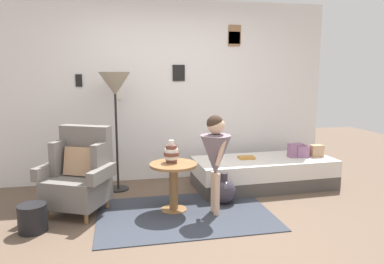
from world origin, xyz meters
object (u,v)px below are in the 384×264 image
daybed (263,173)px  demijohn_near (224,191)px  vase_striped (171,153)px  person_child (216,152)px  book_on_daybed (246,158)px  armchair (80,174)px  floor_lamp (115,88)px  magazine_basket (33,218)px  side_table (174,177)px

daybed → demijohn_near: daybed is taller
vase_striped → person_child: size_ratio=0.23×
vase_striped → book_on_daybed: vase_striped is taller
armchair → demijohn_near: 1.70m
floor_lamp → magazine_basket: 1.89m
person_child → book_on_daybed: 1.13m
book_on_daybed → magazine_basket: 2.76m
person_child → magazine_basket: (-1.90, -0.07, -0.57)m
vase_striped → floor_lamp: floor_lamp is taller
vase_striped → magazine_basket: (-1.45, -0.32, -0.52)m
armchair → vase_striped: (1.03, -0.14, 0.22)m
person_child → demijohn_near: bearing=56.6°
floor_lamp → person_child: 1.65m
vase_striped → demijohn_near: bearing=4.2°
floor_lamp → magazine_basket: floor_lamp is taller
demijohn_near → magazine_basket: (-2.09, -0.36, -0.01)m
vase_striped → book_on_daybed: 1.31m
vase_striped → magazine_basket: 1.57m
daybed → vase_striped: vase_striped is taller
vase_striped → armchair: bearing=172.4°
floor_lamp → person_child: bearing=-45.9°
armchair → person_child: person_child is taller
armchair → person_child: 1.55m
floor_lamp → magazine_basket: (-0.84, -1.16, -1.23)m
person_child → daybed: bearing=41.3°
floor_lamp → magazine_basket: bearing=-126.0°
daybed → book_on_daybed: 0.32m
vase_striped → person_child: bearing=-28.6°
armchair → person_child: (1.48, -0.38, 0.28)m
daybed → book_on_daybed: size_ratio=8.77×
demijohn_near → magazine_basket: size_ratio=1.35×
armchair → person_child: bearing=-14.6°
armchair → magazine_basket: 0.69m
armchair → book_on_daybed: bearing=12.3°
book_on_daybed → magazine_basket: size_ratio=0.79×
floor_lamp → person_child: floor_lamp is taller
vase_striped → person_child: 0.52m
vase_striped → book_on_daybed: size_ratio=1.17×
daybed → vase_striped: 1.55m
vase_striped → demijohn_near: vase_striped is taller
armchair → demijohn_near: bearing=-3.1°
floor_lamp → vase_striped: bearing=-54.3°
floor_lamp → side_table: bearing=-55.4°
book_on_daybed → daybed: bearing=-10.8°
side_table → book_on_daybed: bearing=30.6°
person_child → armchair: bearing=165.4°
armchair → daybed: (2.40, 0.42, -0.24)m
armchair → daybed: bearing=10.0°
armchair → floor_lamp: 1.24m
daybed → side_table: (-1.36, -0.62, 0.19)m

